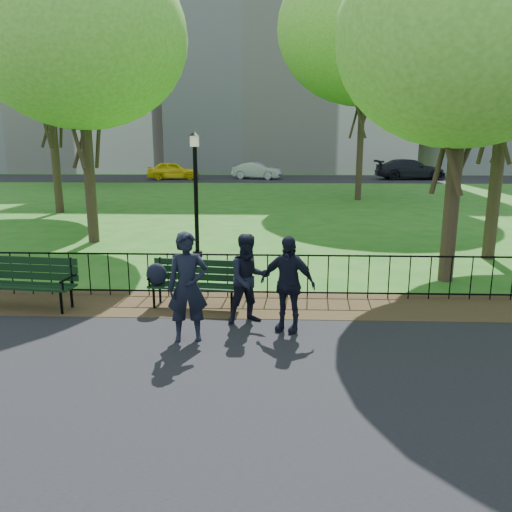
{
  "coord_description": "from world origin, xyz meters",
  "views": [
    {
      "loc": [
        0.76,
        -7.59,
        3.06
      ],
      "look_at": [
        0.39,
        1.5,
        0.97
      ],
      "focal_mm": 35.0,
      "sensor_mm": 36.0,
      "label": 1
    }
  ],
  "objects_px": {
    "park_bench_main": "(179,277)",
    "lamppost": "(196,190)",
    "tree_near_e": "(466,35)",
    "park_bench_left_a": "(29,277)",
    "tree_far_w": "(81,78)",
    "sedan_dark": "(410,169)",
    "tree_mid_w": "(44,31)",
    "person_right": "(287,284)",
    "sedan_silver": "(257,171)",
    "tree_far_e": "(366,28)",
    "person_left": "(188,287)",
    "tree_near_w": "(79,36)",
    "taxi": "(173,171)",
    "person_mid": "(249,279)"
  },
  "relations": [
    {
      "from": "lamppost",
      "to": "person_left",
      "type": "bearing_deg",
      "value": -82.42
    },
    {
      "from": "lamppost",
      "to": "tree_mid_w",
      "type": "distance_m",
      "value": 12.59
    },
    {
      "from": "tree_near_w",
      "to": "sedan_silver",
      "type": "bearing_deg",
      "value": 81.41
    },
    {
      "from": "sedan_silver",
      "to": "sedan_dark",
      "type": "bearing_deg",
      "value": -72.38
    },
    {
      "from": "tree_far_w",
      "to": "sedan_dark",
      "type": "relative_size",
      "value": 1.85
    },
    {
      "from": "tree_mid_w",
      "to": "sedan_silver",
      "type": "xyz_separation_m",
      "value": [
        7.97,
        20.54,
        -6.8
      ]
    },
    {
      "from": "taxi",
      "to": "person_mid",
      "type": "bearing_deg",
      "value": -175.01
    },
    {
      "from": "person_right",
      "to": "sedan_dark",
      "type": "distance_m",
      "value": 36.03
    },
    {
      "from": "tree_near_w",
      "to": "park_bench_left_a",
      "type": "bearing_deg",
      "value": -80.31
    },
    {
      "from": "tree_far_e",
      "to": "person_mid",
      "type": "bearing_deg",
      "value": -104.39
    },
    {
      "from": "tree_mid_w",
      "to": "sedan_dark",
      "type": "distance_m",
      "value": 29.88
    },
    {
      "from": "lamppost",
      "to": "tree_far_w",
      "type": "height_order",
      "value": "tree_far_w"
    },
    {
      "from": "person_left",
      "to": "sedan_dark",
      "type": "relative_size",
      "value": 0.3
    },
    {
      "from": "person_left",
      "to": "park_bench_main",
      "type": "bearing_deg",
      "value": 95.05
    },
    {
      "from": "person_right",
      "to": "taxi",
      "type": "bearing_deg",
      "value": 125.27
    },
    {
      "from": "sedan_dark",
      "to": "lamppost",
      "type": "bearing_deg",
      "value": 152.15
    },
    {
      "from": "park_bench_main",
      "to": "tree_mid_w",
      "type": "distance_m",
      "value": 16.38
    },
    {
      "from": "tree_near_e",
      "to": "park_bench_left_a",
      "type": "bearing_deg",
      "value": -165.14
    },
    {
      "from": "park_bench_main",
      "to": "sedan_silver",
      "type": "relative_size",
      "value": 0.44
    },
    {
      "from": "park_bench_left_a",
      "to": "tree_near_w",
      "type": "relative_size",
      "value": 0.22
    },
    {
      "from": "person_mid",
      "to": "person_right",
      "type": "height_order",
      "value": "person_right"
    },
    {
      "from": "sedan_silver",
      "to": "park_bench_main",
      "type": "bearing_deg",
      "value": -162.83
    },
    {
      "from": "tree_near_e",
      "to": "tree_mid_w",
      "type": "relative_size",
      "value": 0.69
    },
    {
      "from": "tree_near_w",
      "to": "person_left",
      "type": "bearing_deg",
      "value": -60.83
    },
    {
      "from": "tree_near_w",
      "to": "tree_mid_w",
      "type": "xyz_separation_m",
      "value": [
        -3.89,
        6.5,
        1.46
      ]
    },
    {
      "from": "park_bench_left_a",
      "to": "tree_mid_w",
      "type": "xyz_separation_m",
      "value": [
        -4.96,
        12.81,
        6.9
      ]
    },
    {
      "from": "park_bench_main",
      "to": "lamppost",
      "type": "height_order",
      "value": "lamppost"
    },
    {
      "from": "tree_far_w",
      "to": "sedan_dark",
      "type": "height_order",
      "value": "tree_far_w"
    },
    {
      "from": "park_bench_main",
      "to": "park_bench_left_a",
      "type": "relative_size",
      "value": 0.96
    },
    {
      "from": "person_mid",
      "to": "park_bench_left_a",
      "type": "bearing_deg",
      "value": 149.64
    },
    {
      "from": "park_bench_left_a",
      "to": "tree_far_e",
      "type": "xyz_separation_m",
      "value": [
        9.02,
        18.31,
        8.01
      ]
    },
    {
      "from": "person_left",
      "to": "sedan_dark",
      "type": "bearing_deg",
      "value": 59.92
    },
    {
      "from": "lamppost",
      "to": "person_right",
      "type": "height_order",
      "value": "lamppost"
    },
    {
      "from": "sedan_silver",
      "to": "tree_far_e",
      "type": "bearing_deg",
      "value": -140.72
    },
    {
      "from": "tree_near_w",
      "to": "tree_near_e",
      "type": "bearing_deg",
      "value": -23.1
    },
    {
      "from": "park_bench_left_a",
      "to": "tree_mid_w",
      "type": "bearing_deg",
      "value": 117.63
    },
    {
      "from": "tree_far_e",
      "to": "tree_far_w",
      "type": "distance_m",
      "value": 19.86
    },
    {
      "from": "tree_far_w",
      "to": "sedan_silver",
      "type": "xyz_separation_m",
      "value": [
        11.87,
        6.51,
        -6.62
      ]
    },
    {
      "from": "tree_mid_w",
      "to": "sedan_silver",
      "type": "distance_m",
      "value": 23.06
    },
    {
      "from": "park_bench_left_a",
      "to": "person_mid",
      "type": "distance_m",
      "value": 4.21
    },
    {
      "from": "tree_far_e",
      "to": "tree_near_e",
      "type": "bearing_deg",
      "value": -92.02
    },
    {
      "from": "tree_far_e",
      "to": "sedan_dark",
      "type": "height_order",
      "value": "tree_far_e"
    },
    {
      "from": "sedan_silver",
      "to": "tree_far_w",
      "type": "bearing_deg",
      "value": 136.24
    },
    {
      "from": "tree_far_e",
      "to": "person_mid",
      "type": "xyz_separation_m",
      "value": [
        -4.86,
        -18.95,
        -7.81
      ]
    },
    {
      "from": "park_bench_left_a",
      "to": "tree_far_e",
      "type": "bearing_deg",
      "value": 70.23
    },
    {
      "from": "park_bench_left_a",
      "to": "tree_near_w",
      "type": "distance_m",
      "value": 8.39
    },
    {
      "from": "person_right",
      "to": "taxi",
      "type": "height_order",
      "value": "person_right"
    },
    {
      "from": "lamppost",
      "to": "tree_far_w",
      "type": "relative_size",
      "value": 0.32
    },
    {
      "from": "tree_far_w",
      "to": "person_left",
      "type": "xyz_separation_m",
      "value": [
        12.12,
        -28.31,
        -6.44
      ]
    },
    {
      "from": "taxi",
      "to": "tree_far_w",
      "type": "bearing_deg",
      "value": 130.76
    }
  ]
}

